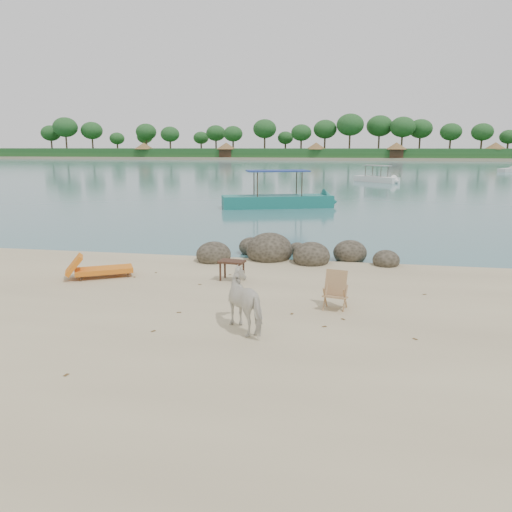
{
  "coord_description": "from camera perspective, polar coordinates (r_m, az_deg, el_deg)",
  "views": [
    {
      "loc": [
        2.39,
        -9.66,
        3.61
      ],
      "look_at": [
        0.25,
        2.0,
        1.0
      ],
      "focal_mm": 35.0,
      "sensor_mm": 36.0,
      "label": 1
    }
  ],
  "objects": [
    {
      "name": "boat_far",
      "position": [
        83.67,
        26.77,
        8.83
      ],
      "size": [
        4.01,
        5.05,
        0.62
      ],
      "primitive_type": null,
      "rotation": [
        0.0,
        0.0,
        0.97
      ],
      "color": "silver",
      "rests_on": "water"
    },
    {
      "name": "dead_leaves",
      "position": [
        11.64,
        -1.69,
        -5.63
      ],
      "size": [
        7.89,
        6.81,
        0.0
      ],
      "color": "brown",
      "rests_on": "ground"
    },
    {
      "name": "boulders",
      "position": [
        16.23,
        3.46,
        0.31
      ],
      "size": [
        6.37,
        2.83,
        1.13
      ],
      "rotation": [
        0.0,
        0.0,
        0.24
      ],
      "color": "#2D281E",
      "rests_on": "ground"
    },
    {
      "name": "cow",
      "position": [
        9.91,
        -0.85,
        -5.28
      ],
      "size": [
        1.42,
        1.48,
        1.19
      ],
      "primitive_type": "imported",
      "rotation": [
        0.0,
        0.0,
        3.87
      ],
      "color": "white",
      "rests_on": "ground"
    },
    {
      "name": "boat_mid",
      "position": [
        54.54,
        13.64,
        9.75
      ],
      "size": [
        5.13,
        4.93,
        2.83
      ],
      "primitive_type": null,
      "rotation": [
        0.0,
        0.0,
        -0.75
      ],
      "color": "silver",
      "rests_on": "water"
    },
    {
      "name": "side_table",
      "position": [
        13.59,
        -2.76,
        -1.8
      ],
      "size": [
        0.74,
        0.53,
        0.55
      ],
      "primitive_type": null,
      "rotation": [
        0.0,
        0.0,
        -0.14
      ],
      "color": "#331D14",
      "rests_on": "ground"
    },
    {
      "name": "far_scenery",
      "position": [
        146.38,
        9.69,
        12.04
      ],
      "size": [
        420.0,
        18.0,
        9.5
      ],
      "color": "#1E4C1E",
      "rests_on": "ground"
    },
    {
      "name": "far_shore",
      "position": [
        179.71,
        9.82,
        11.07
      ],
      "size": [
        420.0,
        90.0,
        1.4
      ],
      "primitive_type": "cube",
      "color": "tan",
      "rests_on": "ground"
    },
    {
      "name": "deck_chair",
      "position": [
        11.31,
        9.05,
        -4.13
      ],
      "size": [
        0.65,
        0.69,
        0.84
      ],
      "primitive_type": null,
      "rotation": [
        0.0,
        0.0,
        -0.21
      ],
      "color": "tan",
      "rests_on": "ground"
    },
    {
      "name": "lounge_chair",
      "position": [
        14.57,
        -17.0,
        -1.3
      ],
      "size": [
        2.02,
        1.54,
        0.58
      ],
      "primitive_type": null,
      "rotation": [
        0.0,
        0.0,
        0.51
      ],
      "color": "orange",
      "rests_on": "ground"
    },
    {
      "name": "water",
      "position": [
        99.75,
        9.17,
        10.17
      ],
      "size": [
        400.0,
        400.0,
        0.0
      ],
      "primitive_type": "plane",
      "color": "#35616A",
      "rests_on": "ground"
    },
    {
      "name": "boat_near",
      "position": [
        30.58,
        2.48,
        9.05
      ],
      "size": [
        7.68,
        4.02,
        3.65
      ],
      "primitive_type": null,
      "rotation": [
        0.0,
        0.0,
        0.33
      ],
      "color": "#1A7068",
      "rests_on": "water"
    }
  ]
}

